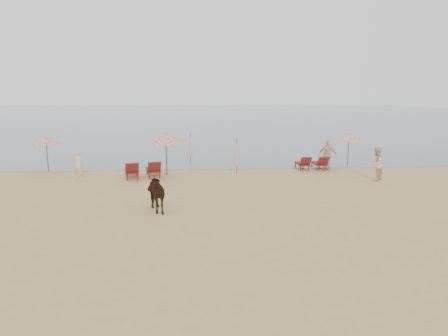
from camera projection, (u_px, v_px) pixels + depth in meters
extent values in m
plane|color=tan|center=(233.00, 224.00, 13.65)|extent=(120.00, 120.00, 0.00)
cube|color=#51606B|center=(204.00, 113.00, 91.96)|extent=(160.00, 140.00, 0.06)
cube|color=maroon|center=(132.00, 171.00, 21.16)|extent=(1.03, 1.65, 0.09)
cube|color=maroon|center=(132.00, 168.00, 20.33)|extent=(0.80, 0.65, 0.67)
cube|color=maroon|center=(153.00, 170.00, 21.50)|extent=(1.03, 1.65, 0.09)
cube|color=maroon|center=(154.00, 167.00, 20.66)|extent=(0.80, 0.65, 0.67)
cube|color=maroon|center=(302.00, 164.00, 23.58)|extent=(0.65, 1.39, 0.08)
cube|color=maroon|center=(306.00, 161.00, 22.80)|extent=(0.65, 0.46, 0.61)
cube|color=maroon|center=(319.00, 163.00, 23.65)|extent=(0.65, 1.39, 0.08)
cube|color=maroon|center=(323.00, 161.00, 22.87)|extent=(0.65, 0.46, 0.61)
cylinder|color=black|center=(47.00, 156.00, 22.69)|extent=(0.04, 0.04, 1.95)
cone|color=red|center=(46.00, 141.00, 22.51)|extent=(1.86, 1.86, 0.40)
sphere|color=black|center=(46.00, 138.00, 22.48)|extent=(0.07, 0.07, 0.07)
cylinder|color=black|center=(166.00, 156.00, 21.59)|extent=(0.05, 0.05, 2.26)
cone|color=red|center=(166.00, 138.00, 21.38)|extent=(2.00, 2.03, 0.68)
sphere|color=black|center=(166.00, 134.00, 21.34)|extent=(0.08, 0.08, 0.08)
cylinder|color=black|center=(348.00, 151.00, 24.45)|extent=(0.04, 0.04, 1.96)
cone|color=red|center=(349.00, 137.00, 24.27)|extent=(1.74, 1.74, 0.39)
sphere|color=black|center=(349.00, 134.00, 24.24)|extent=(0.07, 0.07, 0.07)
cylinder|color=black|center=(190.00, 149.00, 25.08)|extent=(0.05, 0.05, 2.08)
cone|color=red|center=(190.00, 145.00, 25.03)|extent=(0.25, 0.25, 1.56)
cylinder|color=black|center=(237.00, 157.00, 22.09)|extent=(0.04, 0.04, 2.07)
cone|color=red|center=(237.00, 152.00, 22.04)|extent=(0.25, 0.25, 1.55)
imported|color=black|center=(153.00, 192.00, 15.02)|extent=(1.46, 2.03, 1.56)
imported|color=#E0B28C|center=(79.00, 165.00, 20.69)|extent=(0.69, 0.57, 1.64)
imported|color=#E3AB8E|center=(376.00, 164.00, 20.44)|extent=(1.12, 1.12, 1.84)
imported|color=#D5A985|center=(327.00, 155.00, 23.23)|extent=(1.19, 0.85, 1.88)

